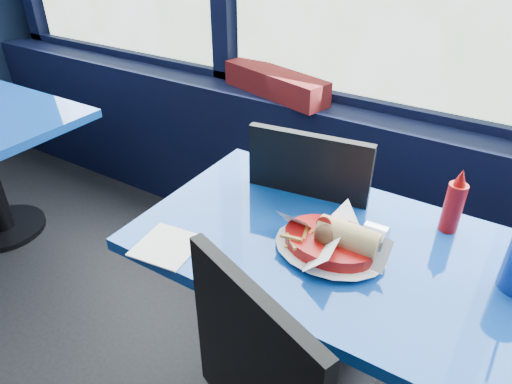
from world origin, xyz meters
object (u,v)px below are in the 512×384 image
at_px(chair_near_back, 322,222).
at_px(ketchup_bottle, 454,204).
at_px(planter_box, 275,83).
at_px(near_table, 334,289).
at_px(food_basket, 333,241).

xyz_separation_m(chair_near_back, ketchup_bottle, (0.44, -0.08, 0.28)).
xyz_separation_m(planter_box, ketchup_bottle, (0.97, -0.62, -0.02)).
height_order(planter_box, ketchup_bottle, ketchup_bottle).
xyz_separation_m(chair_near_back, planter_box, (-0.53, 0.54, 0.30)).
relative_size(near_table, ketchup_bottle, 5.72).
bearing_deg(food_basket, chair_near_back, 140.84).
height_order(chair_near_back, food_basket, chair_near_back).
xyz_separation_m(food_basket, ketchup_bottle, (0.26, 0.29, 0.05)).
relative_size(chair_near_back, food_basket, 2.70).
relative_size(near_table, chair_near_back, 1.23).
xyz_separation_m(near_table, planter_box, (-0.71, 0.86, 0.29)).
distance_m(planter_box, ketchup_bottle, 1.15).
bearing_deg(food_basket, near_table, 109.00).
height_order(chair_near_back, planter_box, chair_near_back).
distance_m(chair_near_back, planter_box, 0.81).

